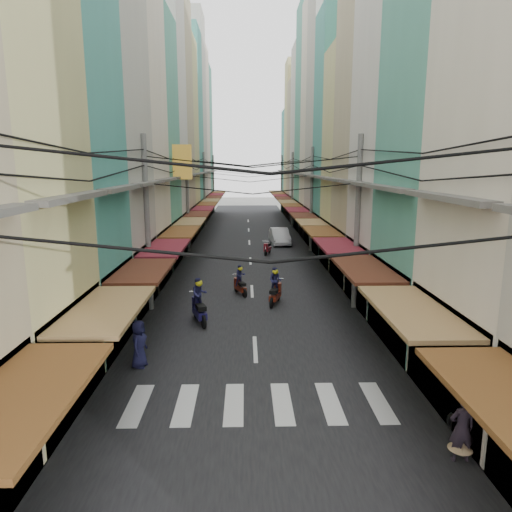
{
  "coord_description": "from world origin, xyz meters",
  "views": [
    {
      "loc": [
        -0.35,
        -18.12,
        6.82
      ],
      "look_at": [
        0.2,
        5.21,
        2.15
      ],
      "focal_mm": 32.0,
      "sensor_mm": 36.0,
      "label": 1
    }
  ],
  "objects": [
    {
      "name": "bicycle",
      "position": [
        7.5,
        -3.0,
        0.0
      ],
      "size": [
        1.91,
        1.15,
        1.24
      ],
      "primitive_type": "imported",
      "rotation": [
        0.0,
        0.0,
        1.29
      ],
      "color": "black",
      "rests_on": "ground"
    },
    {
      "name": "market_umbrella",
      "position": [
        5.68,
        -2.93,
        1.95
      ],
      "size": [
        2.1,
        2.1,
        2.21
      ],
      "color": "#B2B2B7",
      "rests_on": "ground"
    },
    {
      "name": "moving_scooters",
      "position": [
        -0.5,
        4.73,
        0.56
      ],
      "size": [
        4.2,
        17.5,
        2.02
      ],
      "color": "black",
      "rests_on": "ground"
    },
    {
      "name": "sidewalk_left",
      "position": [
        -6.5,
        20.0,
        0.03
      ],
      "size": [
        3.0,
        80.0,
        0.06
      ],
      "primitive_type": "cube",
      "color": "gray",
      "rests_on": "ground"
    },
    {
      "name": "utility_poles",
      "position": [
        0.0,
        15.01,
        6.59
      ],
      "size": [
        10.2,
        66.13,
        8.2
      ],
      "color": "slate",
      "rests_on": "ground"
    },
    {
      "name": "building_row_left",
      "position": [
        -7.92,
        16.56,
        9.78
      ],
      "size": [
        7.8,
        67.67,
        23.7
      ],
      "color": "silver",
      "rests_on": "ground"
    },
    {
      "name": "sidewalk_right",
      "position": [
        6.5,
        20.0,
        0.03
      ],
      "size": [
        3.0,
        80.0,
        0.06
      ],
      "primitive_type": "cube",
      "color": "gray",
      "rests_on": "ground"
    },
    {
      "name": "crosswalk",
      "position": [
        -0.0,
        -6.0,
        0.03
      ],
      "size": [
        7.55,
        2.4,
        0.01
      ],
      "color": "silver",
      "rests_on": "ground"
    },
    {
      "name": "ground",
      "position": [
        0.0,
        0.0,
        0.0
      ],
      "size": [
        160.0,
        160.0,
        0.0
      ],
      "primitive_type": "plane",
      "color": "slate",
      "rests_on": "ground"
    },
    {
      "name": "white_car",
      "position": [
        2.65,
        21.21,
        0.0
      ],
      "size": [
        5.02,
        2.19,
        1.74
      ],
      "primitive_type": "imported",
      "rotation": [
        0.0,
        0.0,
        0.05
      ],
      "color": "silver",
      "rests_on": "ground"
    },
    {
      "name": "building_row_right",
      "position": [
        7.92,
        16.45,
        9.41
      ],
      "size": [
        7.8,
        68.98,
        22.59
      ],
      "color": "teal",
      "rests_on": "ground"
    },
    {
      "name": "traffic_sign",
      "position": [
        5.64,
        0.72,
        2.13
      ],
      "size": [
        0.1,
        0.64,
        2.93
      ],
      "color": "slate",
      "rests_on": "ground"
    },
    {
      "name": "parked_scooters",
      "position": [
        4.0,
        -4.71,
        0.46
      ],
      "size": [
        13.13,
        15.37,
        0.98
      ],
      "color": "black",
      "rests_on": "ground"
    },
    {
      "name": "pedestrians",
      "position": [
        -4.43,
        4.86,
        1.02
      ],
      "size": [
        12.54,
        24.26,
        2.22
      ],
      "color": "#2B212C",
      "rests_on": "ground"
    },
    {
      "name": "road",
      "position": [
        0.0,
        20.0,
        0.01
      ],
      "size": [
        10.0,
        80.0,
        0.02
      ],
      "primitive_type": "cube",
      "color": "black",
      "rests_on": "ground"
    }
  ]
}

